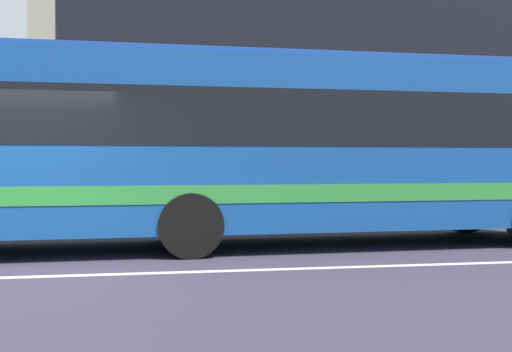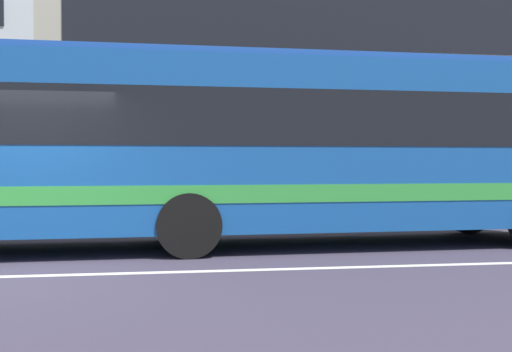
% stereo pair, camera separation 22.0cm
% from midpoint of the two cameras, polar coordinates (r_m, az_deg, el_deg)
% --- Properties ---
extents(ground_plane, '(160.00, 160.00, 0.00)m').
position_cam_midpoint_polar(ground_plane, '(8.73, -21.70, -8.52)').
color(ground_plane, '#3C3649').
extents(lane_centre_line, '(60.00, 0.16, 0.01)m').
position_cam_midpoint_polar(lane_centre_line, '(8.73, -21.70, -8.49)').
color(lane_centre_line, silver).
rests_on(lane_centre_line, ground_plane).
extents(hedge_row_far, '(19.14, 1.10, 0.99)m').
position_cam_midpoint_polar(hedge_row_far, '(14.53, -11.55, -2.56)').
color(hedge_row_far, '#25532C').
rests_on(hedge_row_far, ground_plane).
extents(apartment_block_right, '(19.39, 10.63, 10.06)m').
position_cam_midpoint_polar(apartment_block_right, '(24.88, 5.03, 9.56)').
color(apartment_block_right, '#B6AF9B').
rests_on(apartment_block_right, ground_plane).
extents(transit_bus, '(12.37, 2.92, 3.26)m').
position_cam_midpoint_polar(transit_bus, '(10.88, -3.09, 3.02)').
color(transit_bus, '#164D96').
rests_on(transit_bus, ground_plane).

